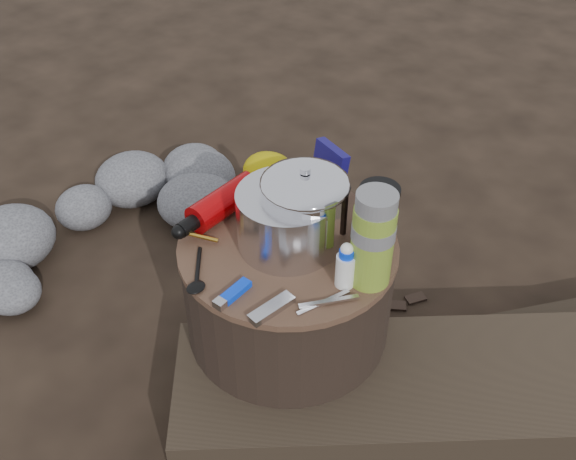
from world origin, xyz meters
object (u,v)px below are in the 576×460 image
Objects in this scene: travel_mug at (378,212)px; fuel_bottle at (228,199)px; stump at (288,313)px; camping_pot at (305,208)px; thermos at (373,239)px.

fuel_bottle is at bearing -156.16° from travel_mug.
camping_pot is at bearing 51.92° from stump.
fuel_bottle is at bearing -173.68° from camping_pot.
stump is at bearing -0.71° from fuel_bottle.
thermos is 0.15m from travel_mug.
stump is at bearing -128.08° from camping_pot.
fuel_bottle is at bearing 178.15° from stump.
fuel_bottle is at bearing -178.40° from thermos.
camping_pot is 0.86× the size of thermos.
travel_mug is at bearing 47.32° from stump.
stump is 2.26× the size of thermos.
stump is 2.62× the size of camping_pot.
fuel_bottle reaches higher than stump.
thermos is at bearing -3.83° from camping_pot.
thermos reaches higher than fuel_bottle.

